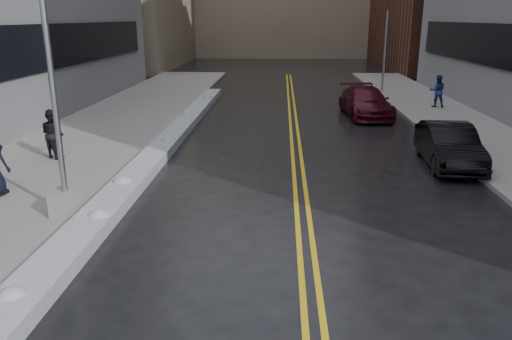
# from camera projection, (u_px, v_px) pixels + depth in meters

# --- Properties ---
(ground) EXTENTS (160.00, 160.00, 0.00)m
(ground) POSITION_uv_depth(u_px,v_px,m) (186.00, 260.00, 10.23)
(ground) COLOR black
(ground) RESTS_ON ground
(sidewalk_west) EXTENTS (5.50, 50.00, 0.15)m
(sidewalk_west) POSITION_uv_depth(u_px,v_px,m) (90.00, 139.00, 20.04)
(sidewalk_west) COLOR gray
(sidewalk_west) RESTS_ON ground
(sidewalk_east) EXTENTS (4.00, 50.00, 0.15)m
(sidewalk_east) POSITION_uv_depth(u_px,v_px,m) (490.00, 144.00, 19.27)
(sidewalk_east) COLOR gray
(sidewalk_east) RESTS_ON ground
(lane_line_left) EXTENTS (0.12, 50.00, 0.01)m
(lane_line_left) POSITION_uv_depth(u_px,v_px,m) (292.00, 144.00, 19.66)
(lane_line_left) COLOR gold
(lane_line_left) RESTS_ON ground
(lane_line_right) EXTENTS (0.12, 50.00, 0.01)m
(lane_line_right) POSITION_uv_depth(u_px,v_px,m) (299.00, 144.00, 19.65)
(lane_line_right) COLOR gold
(lane_line_right) RESTS_ON ground
(snow_ridge) EXTENTS (0.90, 30.00, 0.34)m
(snow_ridge) POSITION_uv_depth(u_px,v_px,m) (159.00, 151.00, 17.94)
(snow_ridge) COLOR #B8BBC2
(snow_ridge) RESTS_ON ground
(lamppost) EXTENTS (0.65, 0.65, 7.62)m
(lamppost) POSITION_uv_depth(u_px,v_px,m) (56.00, 118.00, 11.56)
(lamppost) COLOR gray
(lamppost) RESTS_ON sidewalk_west
(fire_hydrant) EXTENTS (0.26, 0.26, 0.73)m
(fire_hydrant) POSITION_uv_depth(u_px,v_px,m) (465.00, 132.00, 19.18)
(fire_hydrant) COLOR maroon
(fire_hydrant) RESTS_ON sidewalk_east
(traffic_signal) EXTENTS (0.16, 0.20, 6.00)m
(traffic_signal) POSITION_uv_depth(u_px,v_px,m) (386.00, 40.00, 31.73)
(traffic_signal) COLOR gray
(traffic_signal) RESTS_ON sidewalk_east
(pedestrian_b) EXTENTS (1.02, 0.95, 1.68)m
(pedestrian_b) POSITION_uv_depth(u_px,v_px,m) (53.00, 134.00, 16.92)
(pedestrian_b) COLOR black
(pedestrian_b) RESTS_ON sidewalk_west
(pedestrian_east) EXTENTS (0.88, 0.72, 1.71)m
(pedestrian_east) POSITION_uv_depth(u_px,v_px,m) (437.00, 91.00, 26.62)
(pedestrian_east) COLOR navy
(pedestrian_east) RESTS_ON sidewalk_east
(car_black) EXTENTS (1.73, 4.33, 1.40)m
(car_black) POSITION_uv_depth(u_px,v_px,m) (449.00, 145.00, 16.55)
(car_black) COLOR black
(car_black) RESTS_ON ground
(car_maroon) EXTENTS (2.40, 5.10, 1.44)m
(car_maroon) POSITION_uv_depth(u_px,v_px,m) (366.00, 102.00, 24.86)
(car_maroon) COLOR #3C0915
(car_maroon) RESTS_ON ground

